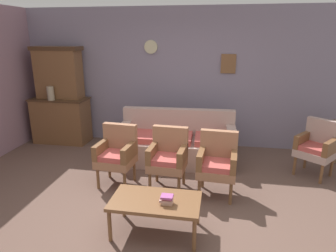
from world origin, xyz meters
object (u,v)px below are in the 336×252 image
object	(u,v)px
floor_vase_by_wall	(336,141)
armchair_row_middle	(217,161)
armchair_by_doorway	(117,152)
book_stack_on_table	(167,199)
wingback_chair_by_fireplace	(317,146)
vase_on_cabinet	(51,93)
side_cabinet	(62,120)
armchair_near_cabinet	(168,156)
floral_couch	(177,144)
coffee_table	(156,203)

from	to	relation	value
floor_vase_by_wall	armchair_row_middle	bearing A→B (deg)	-142.97
armchair_by_doorway	book_stack_on_table	size ratio (longest dim) A/B	6.22
wingback_chair_by_fireplace	book_stack_on_table	xyz separation A→B (m)	(-2.07, -1.95, -0.03)
wingback_chair_by_fireplace	floor_vase_by_wall	world-z (taller)	wingback_chair_by_fireplace
vase_on_cabinet	armchair_row_middle	world-z (taller)	vase_on_cabinet
wingback_chair_by_fireplace	armchair_by_doorway	bearing A→B (deg)	-164.75
side_cabinet	floor_vase_by_wall	world-z (taller)	side_cabinet
armchair_near_cabinet	book_stack_on_table	bearing A→B (deg)	-80.67
floral_couch	floor_vase_by_wall	bearing A→B (deg)	10.38
side_cabinet	armchair_row_middle	bearing A→B (deg)	-27.05
armchair_by_doorway	book_stack_on_table	bearing A→B (deg)	-49.60
side_cabinet	armchair_near_cabinet	bearing A→B (deg)	-31.92
book_stack_on_table	armchair_by_doorway	bearing A→B (deg)	130.40
side_cabinet	coffee_table	world-z (taller)	side_cabinet
side_cabinet	armchair_row_middle	distance (m)	3.65
side_cabinet	armchair_near_cabinet	distance (m)	3.00
side_cabinet	wingback_chair_by_fireplace	distance (m)	4.86
vase_on_cabinet	coffee_table	size ratio (longest dim) A/B	0.27
floor_vase_by_wall	armchair_by_doorway	bearing A→B (deg)	-157.23
floral_couch	armchair_by_doorway	bearing A→B (deg)	-127.76
armchair_row_middle	coffee_table	world-z (taller)	armchair_row_middle
floral_couch	armchair_row_middle	bearing A→B (deg)	-55.37
armchair_row_middle	wingback_chair_by_fireplace	size ratio (longest dim) A/B	1.00
armchair_row_middle	book_stack_on_table	world-z (taller)	armchair_row_middle
coffee_table	armchair_row_middle	bearing A→B (deg)	56.48
floor_vase_by_wall	floral_couch	bearing A→B (deg)	-169.62
floral_couch	book_stack_on_table	size ratio (longest dim) A/B	14.20
side_cabinet	vase_on_cabinet	distance (m)	0.63
floral_couch	armchair_near_cabinet	world-z (taller)	same
wingback_chair_by_fireplace	coffee_table	distance (m)	2.91
floral_couch	floor_vase_by_wall	distance (m)	2.84
coffee_table	armchair_near_cabinet	bearing A→B (deg)	92.49
armchair_row_middle	wingback_chair_by_fireplace	xyz separation A→B (m)	(1.55, 0.90, 0.00)
side_cabinet	coffee_table	xyz separation A→B (m)	(2.59, -2.65, -0.09)
armchair_row_middle	floor_vase_by_wall	size ratio (longest dim) A/B	1.22
armchair_by_doorway	wingback_chair_by_fireplace	world-z (taller)	same
armchair_near_cabinet	book_stack_on_table	distance (m)	1.15
vase_on_cabinet	wingback_chair_by_fireplace	world-z (taller)	vase_on_cabinet
vase_on_cabinet	armchair_row_middle	size ratio (longest dim) A/B	0.30
armchair_row_middle	armchair_by_doorway	bearing A→B (deg)	177.29
wingback_chair_by_fireplace	book_stack_on_table	distance (m)	2.84
side_cabinet	armchair_row_middle	xyz separation A→B (m)	(3.25, -1.66, 0.03)
vase_on_cabinet	floral_couch	world-z (taller)	vase_on_cabinet
armchair_row_middle	wingback_chair_by_fireplace	distance (m)	1.79
vase_on_cabinet	book_stack_on_table	distance (m)	3.83
floral_couch	armchair_by_doorway	size ratio (longest dim) A/B	2.28
armchair_near_cabinet	wingback_chair_by_fireplace	world-z (taller)	same
side_cabinet	armchair_by_doorway	distance (m)	2.38
armchair_by_doorway	vase_on_cabinet	bearing A→B (deg)	142.42
armchair_by_doorway	armchair_near_cabinet	size ratio (longest dim) A/B	1.00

